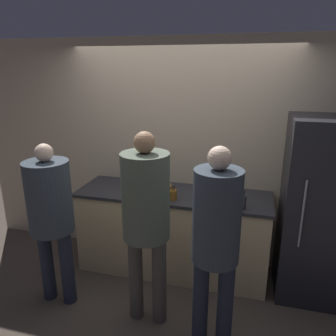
{
  "coord_description": "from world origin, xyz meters",
  "views": [
    {
      "loc": [
        0.81,
        -2.88,
        2.28
      ],
      "look_at": [
        0.0,
        0.16,
        1.3
      ],
      "focal_mm": 35.0,
      "sensor_mm": 36.0,
      "label": 1
    }
  ],
  "objects_px": {
    "refrigerator": "(321,210)",
    "person_center": "(146,210)",
    "bottle_dark": "(243,202)",
    "bottle_green": "(198,186)",
    "person_left": "(50,209)",
    "person_right": "(216,234)",
    "fruit_bowl": "(158,190)",
    "utensil_crock": "(145,176)",
    "bottle_amber": "(173,194)",
    "cup_red": "(223,194)"
  },
  "relations": [
    {
      "from": "person_center",
      "to": "bottle_green",
      "type": "distance_m",
      "value": 1.02
    },
    {
      "from": "bottle_amber",
      "to": "person_left",
      "type": "bearing_deg",
      "value": -148.32
    },
    {
      "from": "person_right",
      "to": "utensil_crock",
      "type": "xyz_separation_m",
      "value": [
        -1.0,
        1.24,
        -0.03
      ]
    },
    {
      "from": "person_right",
      "to": "fruit_bowl",
      "type": "distance_m",
      "value": 1.18
    },
    {
      "from": "refrigerator",
      "to": "person_center",
      "type": "bearing_deg",
      "value": -151.75
    },
    {
      "from": "person_right",
      "to": "bottle_green",
      "type": "distance_m",
      "value": 1.2
    },
    {
      "from": "bottle_amber",
      "to": "cup_red",
      "type": "relative_size",
      "value": 1.42
    },
    {
      "from": "bottle_green",
      "to": "person_center",
      "type": "bearing_deg",
      "value": -106.03
    },
    {
      "from": "refrigerator",
      "to": "fruit_bowl",
      "type": "bearing_deg",
      "value": -177.11
    },
    {
      "from": "person_left",
      "to": "bottle_dark",
      "type": "distance_m",
      "value": 1.83
    },
    {
      "from": "utensil_crock",
      "to": "person_right",
      "type": "bearing_deg",
      "value": -51.13
    },
    {
      "from": "refrigerator",
      "to": "person_right",
      "type": "bearing_deg",
      "value": -132.7
    },
    {
      "from": "bottle_dark",
      "to": "bottle_amber",
      "type": "height_order",
      "value": "bottle_dark"
    },
    {
      "from": "fruit_bowl",
      "to": "utensil_crock",
      "type": "distance_m",
      "value": 0.41
    },
    {
      "from": "person_left",
      "to": "bottle_amber",
      "type": "bearing_deg",
      "value": 31.68
    },
    {
      "from": "bottle_green",
      "to": "fruit_bowl",
      "type": "bearing_deg",
      "value": -149.6
    },
    {
      "from": "person_center",
      "to": "cup_red",
      "type": "xyz_separation_m",
      "value": [
        0.58,
        0.79,
        -0.1
      ]
    },
    {
      "from": "bottle_dark",
      "to": "cup_red",
      "type": "xyz_separation_m",
      "value": [
        -0.21,
        0.2,
        -0.03
      ]
    },
    {
      "from": "cup_red",
      "to": "utensil_crock",
      "type": "bearing_deg",
      "value": 164.08
    },
    {
      "from": "fruit_bowl",
      "to": "person_center",
      "type": "bearing_deg",
      "value": -80.87
    },
    {
      "from": "cup_red",
      "to": "fruit_bowl",
      "type": "bearing_deg",
      "value": -175.96
    },
    {
      "from": "person_right",
      "to": "refrigerator",
      "type": "bearing_deg",
      "value": 47.3
    },
    {
      "from": "fruit_bowl",
      "to": "cup_red",
      "type": "xyz_separation_m",
      "value": [
        0.7,
        0.05,
        -0.0
      ]
    },
    {
      "from": "bottle_dark",
      "to": "utensil_crock",
      "type": "bearing_deg",
      "value": 157.92
    },
    {
      "from": "utensil_crock",
      "to": "bottle_amber",
      "type": "height_order",
      "value": "utensil_crock"
    },
    {
      "from": "cup_red",
      "to": "bottle_amber",
      "type": "bearing_deg",
      "value": -163.54
    },
    {
      "from": "refrigerator",
      "to": "fruit_bowl",
      "type": "relative_size",
      "value": 5.89
    },
    {
      "from": "person_center",
      "to": "person_right",
      "type": "height_order",
      "value": "person_center"
    },
    {
      "from": "refrigerator",
      "to": "person_left",
      "type": "height_order",
      "value": "refrigerator"
    },
    {
      "from": "person_center",
      "to": "bottle_green",
      "type": "relative_size",
      "value": 12.6
    },
    {
      "from": "bottle_dark",
      "to": "bottle_green",
      "type": "relative_size",
      "value": 1.38
    },
    {
      "from": "refrigerator",
      "to": "person_right",
      "type": "relative_size",
      "value": 1.05
    },
    {
      "from": "person_right",
      "to": "bottle_dark",
      "type": "relative_size",
      "value": 8.88
    },
    {
      "from": "cup_red",
      "to": "person_center",
      "type": "bearing_deg",
      "value": -125.96
    },
    {
      "from": "cup_red",
      "to": "bottle_green",
      "type": "bearing_deg",
      "value": 147.69
    },
    {
      "from": "bottle_green",
      "to": "utensil_crock",
      "type": "bearing_deg",
      "value": 172.6
    },
    {
      "from": "utensil_crock",
      "to": "cup_red",
      "type": "relative_size",
      "value": 2.77
    },
    {
      "from": "fruit_bowl",
      "to": "bottle_amber",
      "type": "height_order",
      "value": "bottle_amber"
    },
    {
      "from": "person_center",
      "to": "utensil_crock",
      "type": "height_order",
      "value": "person_center"
    },
    {
      "from": "person_left",
      "to": "person_center",
      "type": "height_order",
      "value": "person_center"
    },
    {
      "from": "bottle_amber",
      "to": "refrigerator",
      "type": "bearing_deg",
      "value": 7.08
    },
    {
      "from": "fruit_bowl",
      "to": "refrigerator",
      "type": "bearing_deg",
      "value": 2.89
    },
    {
      "from": "utensil_crock",
      "to": "bottle_green",
      "type": "distance_m",
      "value": 0.66
    },
    {
      "from": "person_right",
      "to": "cup_red",
      "type": "relative_size",
      "value": 16.72
    },
    {
      "from": "person_center",
      "to": "person_left",
      "type": "bearing_deg",
      "value": 179.3
    },
    {
      "from": "person_center",
      "to": "bottle_amber",
      "type": "height_order",
      "value": "person_center"
    },
    {
      "from": "refrigerator",
      "to": "person_center",
      "type": "relative_size",
      "value": 1.03
    },
    {
      "from": "bottle_green",
      "to": "bottle_amber",
      "type": "distance_m",
      "value": 0.39
    },
    {
      "from": "fruit_bowl",
      "to": "cup_red",
      "type": "distance_m",
      "value": 0.7
    },
    {
      "from": "person_right",
      "to": "bottle_amber",
      "type": "relative_size",
      "value": 11.74
    }
  ]
}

